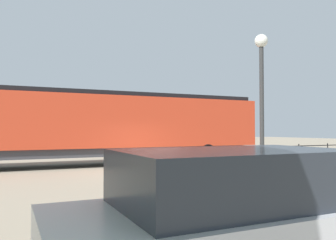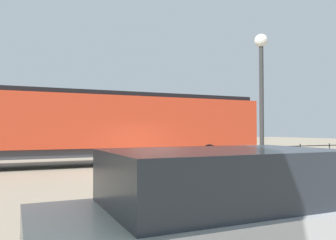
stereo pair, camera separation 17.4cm
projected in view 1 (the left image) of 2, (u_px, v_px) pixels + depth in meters
The scene contains 5 objects.
ground_plane at pixel (155, 172), 15.72m from camera, with size 120.00×120.00×0.00m, color gray.
locomotive at pixel (110, 124), 19.02m from camera, with size 3.06×18.94×3.98m.
parked_car_silver at pixel (247, 223), 3.88m from camera, with size 1.88×4.57×1.71m.
lamp_post at pixel (262, 79), 12.70m from camera, with size 0.49×0.49×5.49m.
platform_fence at pixel (328, 152), 17.63m from camera, with size 0.05×11.97×1.24m.
Camera 1 is at (14.57, -6.10, 1.93)m, focal length 36.66 mm.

